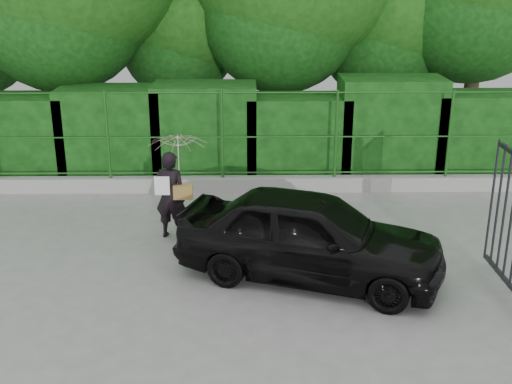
{
  "coord_description": "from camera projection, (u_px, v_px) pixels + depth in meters",
  "views": [
    {
      "loc": [
        0.9,
        -8.04,
        4.38
      ],
      "look_at": [
        1.04,
        1.3,
        1.1
      ],
      "focal_mm": 45.0,
      "sensor_mm": 36.0,
      "label": 1
    }
  ],
  "objects": [
    {
      "name": "fence",
      "position": [
        213.0,
        135.0,
        12.88
      ],
      "size": [
        14.13,
        0.06,
        1.8
      ],
      "color": "#194D15",
      "rests_on": "kerb"
    },
    {
      "name": "kerb",
      "position": [
        204.0,
        184.0,
        13.22
      ],
      "size": [
        14.0,
        0.25,
        0.3
      ],
      "primitive_type": "cube",
      "color": "#9E9E99",
      "rests_on": "ground"
    },
    {
      "name": "ground",
      "position": [
        184.0,
        296.0,
        9.03
      ],
      "size": [
        80.0,
        80.0,
        0.0
      ],
      "primitive_type": "plane",
      "color": "gray"
    },
    {
      "name": "hedge",
      "position": [
        201.0,
        132.0,
        13.88
      ],
      "size": [
        14.2,
        1.2,
        2.27
      ],
      "color": "black",
      "rests_on": "ground"
    },
    {
      "name": "woman",
      "position": [
        176.0,
        170.0,
        10.66
      ],
      "size": [
        0.96,
        0.98,
        1.8
      ],
      "color": "black",
      "rests_on": "ground"
    },
    {
      "name": "car",
      "position": [
        310.0,
        236.0,
        9.39
      ],
      "size": [
        4.21,
        2.8,
        1.33
      ],
      "primitive_type": "imported",
      "rotation": [
        0.0,
        0.0,
        1.23
      ],
      "color": "black",
      "rests_on": "ground"
    }
  ]
}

